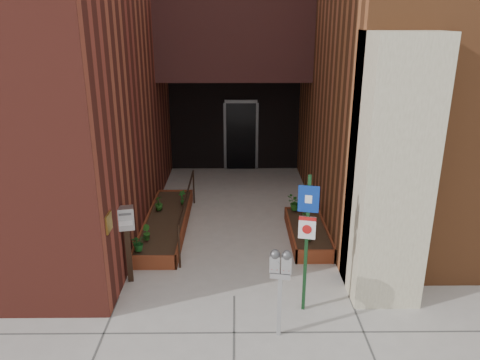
{
  "coord_description": "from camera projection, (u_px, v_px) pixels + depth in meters",
  "views": [
    {
      "loc": [
        0.04,
        -7.0,
        4.6
      ],
      "look_at": [
        0.12,
        1.8,
        1.51
      ],
      "focal_mm": 35.0,
      "sensor_mm": 36.0,
      "label": 1
    }
  ],
  "objects": [
    {
      "name": "shrub_left_c",
      "position": [
        159.0,
        203.0,
        10.93
      ],
      "size": [
        0.27,
        0.27,
        0.34
      ],
      "primitive_type": "imported",
      "rotation": [
        0.0,
        0.0,
        3.94
      ],
      "color": "#1F5016",
      "rests_on": "planter_left"
    },
    {
      "name": "architecture",
      "position": [
        227.0,
        2.0,
        12.98
      ],
      "size": [
        20.0,
        14.6,
        10.0
      ],
      "color": "maroon",
      "rests_on": "ground"
    },
    {
      "name": "handrail",
      "position": [
        187.0,
        200.0,
        10.37
      ],
      "size": [
        0.04,
        3.34,
        0.9
      ],
      "color": "black",
      "rests_on": "ground"
    },
    {
      "name": "shrub_left_a",
      "position": [
        139.0,
        243.0,
        9.03
      ],
      "size": [
        0.42,
        0.42,
        0.33
      ],
      "primitive_type": "imported",
      "rotation": [
        0.0,
        0.0,
        0.77
      ],
      "color": "#19591E",
      "rests_on": "planter_left"
    },
    {
      "name": "parking_meter",
      "position": [
        281.0,
        270.0,
        6.78
      ],
      "size": [
        0.33,
        0.18,
        1.44
      ],
      "color": "#AAAAAD",
      "rests_on": "ground"
    },
    {
      "name": "shrub_right_b",
      "position": [
        304.0,
        217.0,
        10.2
      ],
      "size": [
        0.17,
        0.17,
        0.29
      ],
      "primitive_type": "imported",
      "rotation": [
        0.0,
        0.0,
        3.04
      ],
      "color": "#1F5F1B",
      "rests_on": "planter_right"
    },
    {
      "name": "shrub_left_b",
      "position": [
        146.0,
        232.0,
        9.47
      ],
      "size": [
        0.25,
        0.25,
        0.32
      ],
      "primitive_type": "imported",
      "rotation": [
        0.0,
        0.0,
        2.27
      ],
      "color": "#25611B",
      "rests_on": "planter_left"
    },
    {
      "name": "planter_left",
      "position": [
        166.0,
        224.0,
        10.61
      ],
      "size": [
        0.9,
        3.6,
        0.3
      ],
      "color": "maroon",
      "rests_on": "ground"
    },
    {
      "name": "ground",
      "position": [
        234.0,
        296.0,
        8.12
      ],
      "size": [
        80.0,
        80.0,
        0.0
      ],
      "primitive_type": "plane",
      "color": "#9E9991",
      "rests_on": "ground"
    },
    {
      "name": "payment_dropbox",
      "position": [
        127.0,
        229.0,
        8.26
      ],
      "size": [
        0.33,
        0.27,
        1.46
      ],
      "color": "black",
      "rests_on": "ground"
    },
    {
      "name": "planter_right",
      "position": [
        308.0,
        233.0,
        10.17
      ],
      "size": [
        0.8,
        2.2,
        0.3
      ],
      "color": "maroon",
      "rests_on": "ground"
    },
    {
      "name": "shrub_left_d",
      "position": [
        182.0,
        197.0,
        11.25
      ],
      "size": [
        0.26,
        0.26,
        0.36
      ],
      "primitive_type": "imported",
      "rotation": [
        0.0,
        0.0,
        5.6
      ],
      "color": "#175118",
      "rests_on": "planter_left"
    },
    {
      "name": "shrub_right_c",
      "position": [
        295.0,
        203.0,
        10.9
      ],
      "size": [
        0.46,
        0.46,
        0.37
      ],
      "primitive_type": "imported",
      "rotation": [
        0.0,
        0.0,
        3.95
      ],
      "color": "#22621C",
      "rests_on": "planter_right"
    },
    {
      "name": "sign_post",
      "position": [
        307.0,
        230.0,
        7.29
      ],
      "size": [
        0.32,
        0.11,
        2.35
      ],
      "color": "#14371A",
      "rests_on": "ground"
    },
    {
      "name": "shrub_right_a",
      "position": [
        308.0,
        232.0,
        9.47
      ],
      "size": [
        0.19,
        0.19,
        0.33
      ],
      "primitive_type": "imported",
      "rotation": [
        0.0,
        0.0,
        1.54
      ],
      "color": "#1E5117",
      "rests_on": "planter_right"
    }
  ]
}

